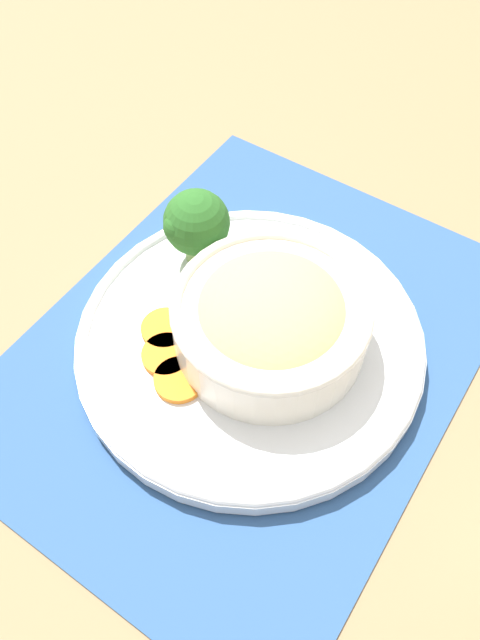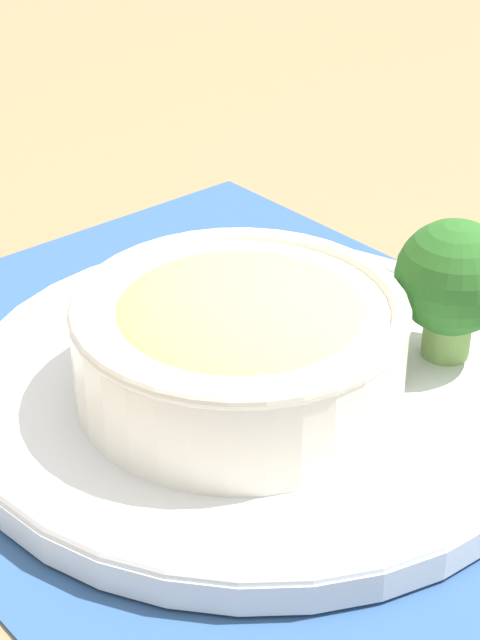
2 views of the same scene
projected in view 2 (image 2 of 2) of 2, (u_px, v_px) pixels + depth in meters
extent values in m
plane|color=#8C704C|center=(255.00, 406.00, 0.59)|extent=(4.00, 4.00, 0.00)
cube|color=#2D5184|center=(255.00, 403.00, 0.59)|extent=(0.50, 0.39, 0.00)
cylinder|color=silver|center=(255.00, 388.00, 0.58)|extent=(0.32, 0.32, 0.02)
torus|color=silver|center=(256.00, 376.00, 0.58)|extent=(0.32, 0.32, 0.01)
cylinder|color=silver|center=(239.00, 351.00, 0.55)|extent=(0.17, 0.17, 0.05)
torus|color=silver|center=(239.00, 308.00, 0.54)|extent=(0.17, 0.17, 0.01)
ellipsoid|color=#EAC66B|center=(239.00, 330.00, 0.55)|extent=(0.14, 0.14, 0.06)
cylinder|color=#759E51|center=(447.00, 335.00, 0.59)|extent=(0.03, 0.03, 0.02)
sphere|color=#286023|center=(453.00, 277.00, 0.57)|extent=(0.06, 0.06, 0.06)
sphere|color=#286023|center=(438.00, 254.00, 0.59)|extent=(0.03, 0.03, 0.03)
sphere|color=#286023|center=(470.00, 286.00, 0.56)|extent=(0.03, 0.03, 0.03)
cylinder|color=orange|center=(299.00, 304.00, 0.64)|extent=(0.04, 0.04, 0.01)
cylinder|color=orange|center=(252.00, 300.00, 0.65)|extent=(0.04, 0.04, 0.01)
cylinder|color=orange|center=(206.00, 304.00, 0.64)|extent=(0.04, 0.04, 0.01)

